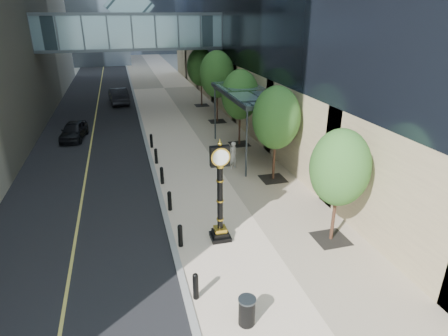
{
  "coord_description": "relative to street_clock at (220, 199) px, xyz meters",
  "views": [
    {
      "loc": [
        -4.46,
        -8.95,
        9.04
      ],
      "look_at": [
        -0.17,
        6.58,
        2.34
      ],
      "focal_mm": 30.0,
      "sensor_mm": 36.0,
      "label": 1
    }
  ],
  "objects": [
    {
      "name": "entrance_canopy",
      "position": [
        4.45,
        9.7,
        2.23
      ],
      "size": [
        3.0,
        8.0,
        4.38
      ],
      "color": "#383F44",
      "rests_on": "ground"
    },
    {
      "name": "car_far",
      "position": [
        -3.78,
        28.19,
        -1.11
      ],
      "size": [
        2.23,
        5.19,
        1.66
      ],
      "primitive_type": "imported",
      "rotation": [
        0.0,
        0.0,
        3.24
      ],
      "color": "black",
      "rests_on": "road"
    },
    {
      "name": "car_near",
      "position": [
        -7.28,
        16.42,
        -1.27
      ],
      "size": [
        2.1,
        4.11,
        1.34
      ],
      "primitive_type": "imported",
      "rotation": [
        0.0,
        0.0,
        -0.14
      ],
      "color": "black",
      "rests_on": "road"
    },
    {
      "name": "road",
      "position": [
        -6.03,
        35.7,
        -1.95
      ],
      "size": [
        8.0,
        180.0,
        0.02
      ],
      "primitive_type": "cube",
      "color": "black",
      "rests_on": "ground"
    },
    {
      "name": "bollard_row",
      "position": [
        -1.73,
        4.7,
        -1.45
      ],
      "size": [
        0.2,
        16.2,
        0.9
      ],
      "color": "black",
      "rests_on": "sidewalk"
    },
    {
      "name": "pedestrian",
      "position": [
        2.8,
        7.47,
        -1.04
      ],
      "size": [
        0.74,
        0.64,
        1.72
      ],
      "primitive_type": "imported",
      "rotation": [
        0.0,
        0.0,
        3.57
      ],
      "color": "#ABA79D",
      "rests_on": "sidewalk"
    },
    {
      "name": "skywalk",
      "position": [
        -2.03,
        23.7,
        5.75
      ],
      "size": [
        17.0,
        4.2,
        5.8
      ],
      "color": "#44626E",
      "rests_on": "ground"
    },
    {
      "name": "ground",
      "position": [
        0.97,
        -4.3,
        -1.96
      ],
      "size": [
        320.0,
        320.0,
        0.0
      ],
      "primitive_type": "plane",
      "color": "gray",
      "rests_on": "ground"
    },
    {
      "name": "street_clock",
      "position": [
        0.0,
        0.0,
        0.0
      ],
      "size": [
        0.83,
        0.83,
        4.39
      ],
      "rotation": [
        0.0,
        0.0,
        -0.01
      ],
      "color": "black",
      "rests_on": "sidewalk"
    },
    {
      "name": "street_trees",
      "position": [
        4.57,
        13.39,
        1.89
      ],
      "size": [
        2.98,
        28.61,
        6.12
      ],
      "color": "black",
      "rests_on": "sidewalk"
    },
    {
      "name": "trash_bin",
      "position": [
        -0.43,
        -4.82,
        -1.45
      ],
      "size": [
        0.63,
        0.63,
        0.9
      ],
      "primitive_type": "cylinder",
      "rotation": [
        0.0,
        0.0,
        -0.25
      ],
      "color": "black",
      "rests_on": "sidewalk"
    },
    {
      "name": "curb",
      "position": [
        -2.03,
        35.7,
        -1.93
      ],
      "size": [
        0.25,
        180.0,
        0.07
      ],
      "primitive_type": "cube",
      "color": "gray",
      "rests_on": "ground"
    },
    {
      "name": "sidewalk",
      "position": [
        1.97,
        35.7,
        -1.93
      ],
      "size": [
        8.0,
        180.0,
        0.06
      ],
      "primitive_type": "cube",
      "color": "beige",
      "rests_on": "ground"
    }
  ]
}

